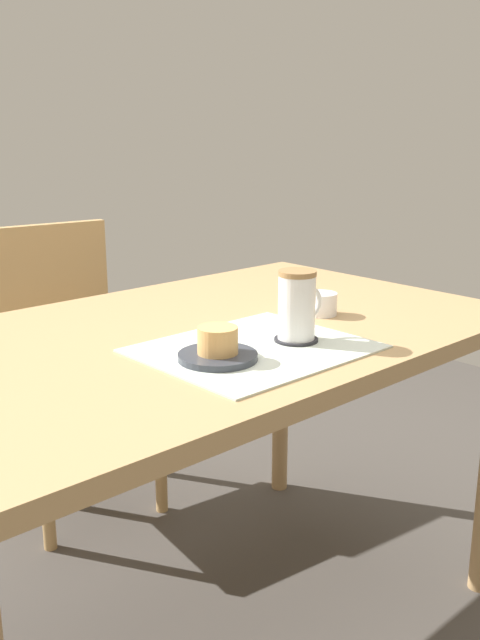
% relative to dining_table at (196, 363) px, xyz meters
% --- Properties ---
extents(ground_plane, '(4.40, 4.40, 0.02)m').
position_rel_dining_table_xyz_m(ground_plane, '(0.00, 0.00, -0.67)').
color(ground_plane, '#47423D').
extents(dining_table, '(1.36, 0.82, 0.73)m').
position_rel_dining_table_xyz_m(dining_table, '(0.00, 0.00, 0.00)').
color(dining_table, tan).
rests_on(dining_table, ground_plane).
extents(wooden_chair, '(0.47, 0.47, 0.85)m').
position_rel_dining_table_xyz_m(wooden_chair, '(0.12, 0.77, -0.19)').
color(wooden_chair, tan).
rests_on(wooden_chair, ground_plane).
extents(placemat, '(0.41, 0.34, 0.00)m').
position_rel_dining_table_xyz_m(placemat, '(-0.00, -0.18, 0.07)').
color(placemat, silver).
rests_on(placemat, dining_table).
extents(pastry_plate, '(0.14, 0.14, 0.01)m').
position_rel_dining_table_xyz_m(pastry_plate, '(-0.10, -0.18, 0.08)').
color(pastry_plate, '#333842').
rests_on(pastry_plate, placemat).
extents(pastry, '(0.07, 0.07, 0.05)m').
position_rel_dining_table_xyz_m(pastry, '(-0.10, -0.18, 0.11)').
color(pastry, '#E0A860').
rests_on(pastry, pastry_plate).
extents(coffee_coaster, '(0.09, 0.09, 0.00)m').
position_rel_dining_table_xyz_m(coffee_coaster, '(0.09, -0.20, 0.08)').
color(coffee_coaster, '#232328').
rests_on(coffee_coaster, placemat).
extents(coffee_mug, '(0.11, 0.07, 0.13)m').
position_rel_dining_table_xyz_m(coffee_mug, '(0.09, -0.20, 0.15)').
color(coffee_mug, white).
rests_on(coffee_mug, coffee_coaster).
extents(sugar_bowl, '(0.07, 0.07, 0.05)m').
position_rel_dining_table_xyz_m(sugar_bowl, '(0.29, -0.09, 0.10)').
color(sugar_bowl, white).
rests_on(sugar_bowl, dining_table).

